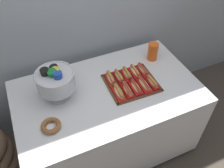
% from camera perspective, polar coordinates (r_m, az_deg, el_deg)
% --- Properties ---
extents(ground_plane, '(10.00, 10.00, 0.00)m').
position_cam_1_polar(ground_plane, '(2.54, -0.81, -13.57)').
color(ground_plane, '#4C4238').
extents(buffet_table, '(1.50, 0.88, 0.77)m').
position_cam_1_polar(buffet_table, '(2.20, -0.91, -8.08)').
color(buffet_table, silver).
rests_on(buffet_table, ground_plane).
extents(serving_tray, '(0.42, 0.37, 0.01)m').
position_cam_1_polar(serving_tray, '(1.98, 4.62, 0.22)').
color(serving_tray, '#56331E').
rests_on(serving_tray, buffet_table).
extents(hot_dog_0, '(0.07, 0.17, 0.06)m').
position_cam_1_polar(hot_dog_0, '(1.86, 1.60, -1.97)').
color(hot_dog_0, red).
rests_on(hot_dog_0, serving_tray).
extents(hot_dog_1, '(0.07, 0.17, 0.06)m').
position_cam_1_polar(hot_dog_1, '(1.89, 3.69, -1.39)').
color(hot_dog_1, '#B21414').
rests_on(hot_dog_1, serving_tray).
extents(hot_dog_2, '(0.07, 0.16, 0.06)m').
position_cam_1_polar(hot_dog_2, '(1.91, 5.73, -0.80)').
color(hot_dog_2, red).
rests_on(hot_dog_2, serving_tray).
extents(hot_dog_3, '(0.07, 0.18, 0.06)m').
position_cam_1_polar(hot_dog_3, '(1.94, 7.72, -0.15)').
color(hot_dog_3, red).
rests_on(hot_dog_3, serving_tray).
extents(hot_dog_4, '(0.06, 0.16, 0.06)m').
position_cam_1_polar(hot_dog_4, '(1.97, 9.64, 0.43)').
color(hot_dog_4, '#B21414').
rests_on(hot_dog_4, serving_tray).
extents(hot_dog_5, '(0.07, 0.17, 0.06)m').
position_cam_1_polar(hot_dog_5, '(1.97, -0.30, 1.29)').
color(hot_dog_5, red).
rests_on(hot_dog_5, serving_tray).
extents(hot_dog_6, '(0.06, 0.17, 0.06)m').
position_cam_1_polar(hot_dog_6, '(1.99, 1.70, 1.78)').
color(hot_dog_6, '#B21414').
rests_on(hot_dog_6, serving_tray).
extents(hot_dog_7, '(0.08, 0.16, 0.06)m').
position_cam_1_polar(hot_dog_7, '(2.01, 3.66, 2.38)').
color(hot_dog_7, red).
rests_on(hot_dog_7, serving_tray).
extents(hot_dog_8, '(0.07, 0.16, 0.06)m').
position_cam_1_polar(hot_dog_8, '(2.04, 5.57, 2.89)').
color(hot_dog_8, red).
rests_on(hot_dog_8, serving_tray).
extents(hot_dog_9, '(0.06, 0.17, 0.06)m').
position_cam_1_polar(hot_dog_9, '(2.07, 7.43, 3.37)').
color(hot_dog_9, red).
rests_on(hot_dog_9, serving_tray).
extents(punch_bowl, '(0.30, 0.30, 0.28)m').
position_cam_1_polar(punch_bowl, '(1.81, -13.34, 0.91)').
color(punch_bowl, silver).
rests_on(punch_bowl, buffet_table).
extents(cup_stack, '(0.09, 0.09, 0.17)m').
position_cam_1_polar(cup_stack, '(2.20, 9.70, 7.65)').
color(cup_stack, '#EA5B19').
rests_on(cup_stack, buffet_table).
extents(donut, '(0.14, 0.14, 0.04)m').
position_cam_1_polar(donut, '(1.74, -14.40, -9.65)').
color(donut, brown).
rests_on(donut, buffet_table).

